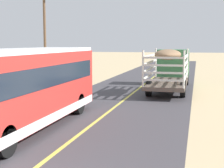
{
  "coord_description": "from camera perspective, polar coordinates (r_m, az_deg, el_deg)",
  "views": [
    {
      "loc": [
        4.26,
        -6.34,
        3.46
      ],
      "look_at": [
        0.0,
        10.5,
        1.35
      ],
      "focal_mm": 54.3,
      "sensor_mm": 36.0,
      "label": 1
    }
  ],
  "objects": [
    {
      "name": "livestock_truck",
      "position": [
        26.37,
        9.96,
        3.2
      ],
      "size": [
        2.53,
        9.7,
        3.02
      ],
      "color": "#3F7F4C",
      "rests_on": "road_surface"
    },
    {
      "name": "bus",
      "position": [
        13.88,
        -14.57,
        -0.38
      ],
      "size": [
        2.54,
        10.0,
        3.21
      ],
      "color": "red",
      "rests_on": "road_surface"
    },
    {
      "name": "power_pole_mid",
      "position": [
        32.08,
        -11.26,
        8.69
      ],
      "size": [
        2.2,
        0.24,
        8.44
      ],
      "color": "brown",
      "rests_on": "ground"
    }
  ]
}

